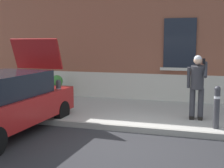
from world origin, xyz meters
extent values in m
plane|color=#232326|center=(0.00, 0.00, 0.00)|extent=(80.00, 80.00, 0.00)
cube|color=#99968E|center=(0.00, 2.80, 0.07)|extent=(24.00, 3.60, 0.15)
cube|color=gray|center=(0.00, 0.94, 0.07)|extent=(24.00, 0.12, 0.15)
cube|color=brown|center=(0.00, 5.30, 3.75)|extent=(24.00, 1.40, 7.50)
cube|color=#BCB7A8|center=(0.00, 4.58, 0.55)|extent=(24.00, 0.08, 1.10)
cube|color=black|center=(0.64, 4.57, 2.20)|extent=(1.10, 0.06, 1.70)
cube|color=#BCB7A8|center=(0.64, 4.54, 1.30)|extent=(1.30, 0.12, 0.10)
cube|color=maroon|center=(-3.12, -0.05, 0.62)|extent=(1.87, 4.05, 0.64)
cube|color=black|center=(-3.12, -0.20, 1.22)|extent=(1.61, 2.45, 0.56)
cube|color=black|center=(-3.06, 1.96, 0.40)|extent=(1.66, 0.15, 0.20)
cube|color=yellow|center=(-3.06, 1.96, 0.58)|extent=(0.52, 0.04, 0.12)
cube|color=#B21414|center=(-3.81, 1.98, 0.84)|extent=(0.16, 0.04, 0.18)
cube|color=#B21414|center=(-2.30, 1.93, 0.84)|extent=(0.16, 0.04, 0.18)
cube|color=maroon|center=(-3.08, 1.40, 1.90)|extent=(1.50, 0.41, 0.87)
cylinder|color=black|center=(-3.87, 1.37, 0.30)|extent=(0.22, 0.61, 0.60)
cylinder|color=black|center=(-2.28, 1.32, 0.30)|extent=(0.22, 0.61, 0.60)
cylinder|color=#333338|center=(1.84, 1.35, 0.62)|extent=(0.14, 0.14, 0.95)
sphere|color=#333338|center=(1.84, 1.35, 1.12)|extent=(0.15, 0.15, 0.15)
cylinder|color=silver|center=(1.84, 1.35, 0.92)|extent=(0.15, 0.15, 0.06)
cylinder|color=#333338|center=(-2.38, 1.35, 0.62)|extent=(0.14, 0.14, 0.95)
sphere|color=#333338|center=(-2.38, 1.35, 1.12)|extent=(0.15, 0.15, 0.15)
cylinder|color=silver|center=(-2.38, 1.35, 0.92)|extent=(0.15, 0.15, 0.06)
cylinder|color=#2D2D33|center=(1.23, 2.09, 0.60)|extent=(0.15, 0.15, 0.82)
cube|color=black|center=(1.23, 2.15, 0.20)|extent=(0.12, 0.28, 0.10)
cylinder|color=#2D2D33|center=(1.45, 2.09, 0.60)|extent=(0.15, 0.15, 0.82)
cube|color=black|center=(1.45, 2.15, 0.20)|extent=(0.12, 0.28, 0.10)
cylinder|color=#2D2D33|center=(1.34, 2.05, 1.32)|extent=(0.34, 0.43, 0.66)
sphere|color=tan|center=(1.34, 1.98, 1.76)|extent=(0.22, 0.22, 0.22)
sphere|color=silver|center=(1.34, 1.98, 1.79)|extent=(0.21, 0.21, 0.21)
cylinder|color=#2D2D33|center=(1.12, 2.01, 1.30)|extent=(0.09, 0.17, 0.57)
cylinder|color=#2D2D33|center=(1.54, 2.01, 1.52)|extent=(0.09, 0.42, 0.41)
cube|color=black|center=(1.49, 1.96, 1.74)|extent=(0.07, 0.02, 0.15)
cylinder|color=#606B38|center=(-5.89, 4.08, 0.32)|extent=(0.40, 0.40, 0.34)
cylinder|color=#606B38|center=(-5.89, 4.08, 0.46)|extent=(0.44, 0.44, 0.05)
cylinder|color=#47331E|center=(-5.89, 4.08, 0.61)|extent=(0.04, 0.04, 0.24)
sphere|color=#4C843D|center=(-5.89, 4.08, 0.79)|extent=(0.44, 0.44, 0.44)
sphere|color=#4C843D|center=(-5.79, 4.03, 0.69)|extent=(0.24, 0.24, 0.24)
cylinder|color=beige|center=(-3.78, 3.97, 0.32)|extent=(0.40, 0.40, 0.34)
cylinder|color=beige|center=(-3.78, 3.97, 0.46)|extent=(0.44, 0.44, 0.05)
cylinder|color=#47331E|center=(-3.78, 3.97, 0.61)|extent=(0.04, 0.04, 0.24)
sphere|color=#387F33|center=(-3.78, 3.97, 0.79)|extent=(0.44, 0.44, 0.44)
sphere|color=#387F33|center=(-3.68, 3.92, 0.69)|extent=(0.24, 0.24, 0.24)
camera|label=1|loc=(1.57, -6.37, 2.24)|focal=49.48mm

